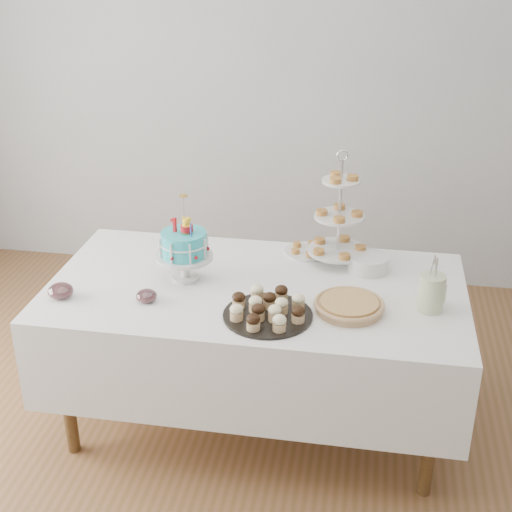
% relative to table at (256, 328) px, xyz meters
% --- Properties ---
extents(floor, '(5.00, 5.00, 0.00)m').
position_rel_table_xyz_m(floor, '(0.00, -0.30, -0.54)').
color(floor, brown).
rests_on(floor, ground).
extents(walls, '(5.04, 4.04, 2.70)m').
position_rel_table_xyz_m(walls, '(0.00, -0.30, 0.81)').
color(walls, '#9DA0A2').
rests_on(walls, floor).
extents(table, '(1.92, 1.02, 0.77)m').
position_rel_table_xyz_m(table, '(0.00, 0.00, 0.00)').
color(table, silver).
rests_on(table, floor).
extents(birthday_cake, '(0.27, 0.27, 0.41)m').
position_rel_table_xyz_m(birthday_cake, '(-0.34, 0.01, 0.34)').
color(birthday_cake, silver).
rests_on(birthday_cake, table).
extents(cupcake_tray, '(0.38, 0.38, 0.09)m').
position_rel_table_xyz_m(cupcake_tray, '(0.10, -0.27, 0.27)').
color(cupcake_tray, black).
rests_on(cupcake_tray, table).
extents(pie, '(0.31, 0.31, 0.05)m').
position_rel_table_xyz_m(pie, '(0.44, -0.16, 0.25)').
color(pie, tan).
rests_on(pie, table).
extents(tiered_stand, '(0.30, 0.30, 0.57)m').
position_rel_table_xyz_m(tiered_stand, '(0.35, 0.32, 0.47)').
color(tiered_stand, silver).
rests_on(tiered_stand, table).
extents(plate_stack, '(0.19, 0.19, 0.08)m').
position_rel_table_xyz_m(plate_stack, '(0.50, 0.25, 0.27)').
color(plate_stack, silver).
rests_on(plate_stack, table).
extents(pastry_plate, '(0.23, 0.23, 0.03)m').
position_rel_table_xyz_m(pastry_plate, '(0.19, 0.40, 0.24)').
color(pastry_plate, silver).
rests_on(pastry_plate, table).
extents(jam_bowl_a, '(0.11, 0.11, 0.07)m').
position_rel_table_xyz_m(jam_bowl_a, '(-0.84, -0.26, 0.26)').
color(jam_bowl_a, silver).
rests_on(jam_bowl_a, table).
extents(jam_bowl_b, '(0.09, 0.09, 0.06)m').
position_rel_table_xyz_m(jam_bowl_b, '(-0.45, -0.23, 0.25)').
color(jam_bowl_b, silver).
rests_on(jam_bowl_b, table).
extents(utensil_pitcher, '(0.12, 0.11, 0.25)m').
position_rel_table_xyz_m(utensil_pitcher, '(0.78, -0.09, 0.32)').
color(utensil_pitcher, silver).
rests_on(utensil_pitcher, table).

